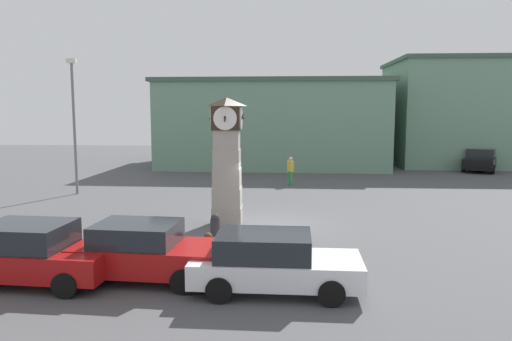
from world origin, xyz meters
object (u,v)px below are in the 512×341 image
(pedestrian_crossing_lot, at_px, (291,169))
(bollard_mid_row, at_px, (215,230))
(clock_tower, at_px, (227,163))
(car_near_tower, at_px, (145,251))
(car_by_building, at_px, (272,262))
(car_navy_sedan, at_px, (35,253))
(bollard_near_tower, at_px, (208,247))
(street_lamp_near_road, at_px, (74,118))
(car_silver_hatch, at_px, (481,159))

(pedestrian_crossing_lot, bearing_deg, bollard_mid_row, -101.75)
(clock_tower, relative_size, pedestrian_crossing_lot, 2.97)
(car_near_tower, xyz_separation_m, car_by_building, (3.43, -0.67, -0.03))
(car_navy_sedan, relative_size, car_near_tower, 1.02)
(clock_tower, height_order, bollard_mid_row, clock_tower)
(bollard_near_tower, relative_size, pedestrian_crossing_lot, 0.53)
(bollard_near_tower, distance_m, street_lamp_near_road, 14.80)
(car_by_building, height_order, pedestrian_crossing_lot, pedestrian_crossing_lot)
(bollard_near_tower, relative_size, bollard_mid_row, 0.80)
(car_navy_sedan, bearing_deg, car_silver_hatch, 49.31)
(clock_tower, xyz_separation_m, pedestrian_crossing_lot, (2.67, 10.22, -1.52))
(bollard_near_tower, xyz_separation_m, street_lamp_near_road, (-8.74, 11.38, 3.62))
(clock_tower, xyz_separation_m, bollard_near_tower, (-0.07, -4.70, -2.03))
(car_navy_sedan, relative_size, car_silver_hatch, 0.83)
(pedestrian_crossing_lot, bearing_deg, car_navy_sedan, -112.59)
(street_lamp_near_road, bearing_deg, bollard_near_tower, -52.49)
(car_by_building, relative_size, car_silver_hatch, 0.87)
(car_silver_hatch, bearing_deg, street_lamp_near_road, -156.45)
(car_silver_hatch, bearing_deg, car_near_tower, -127.06)
(bollard_near_tower, xyz_separation_m, bollard_mid_row, (-0.01, 1.66, 0.11))
(clock_tower, distance_m, car_navy_sedan, 8.21)
(car_by_building, bearing_deg, pedestrian_crossing_lot, 87.41)
(clock_tower, distance_m, car_near_tower, 6.77)
(bollard_mid_row, bearing_deg, clock_tower, 88.41)
(bollard_mid_row, xyz_separation_m, pedestrian_crossing_lot, (2.76, 13.25, 0.40))
(car_by_building, distance_m, pedestrian_crossing_lot, 17.28)
(car_near_tower, distance_m, car_by_building, 3.49)
(bollard_near_tower, relative_size, car_by_building, 0.21)
(bollard_near_tower, height_order, car_by_building, car_by_building)
(car_near_tower, bearing_deg, clock_tower, 76.44)
(bollard_mid_row, relative_size, car_near_tower, 0.27)
(car_silver_hatch, relative_size, street_lamp_near_road, 0.70)
(bollard_mid_row, bearing_deg, car_by_building, -63.74)
(car_silver_hatch, bearing_deg, car_by_building, -120.83)
(car_navy_sedan, height_order, car_by_building, car_navy_sedan)
(bollard_near_tower, height_order, street_lamp_near_road, street_lamp_near_road)
(bollard_near_tower, bearing_deg, car_near_tower, -131.16)
(clock_tower, height_order, car_near_tower, clock_tower)
(car_navy_sedan, bearing_deg, car_by_building, -2.78)
(bollard_mid_row, xyz_separation_m, car_silver_hatch, (16.81, 20.85, 0.26))
(bollard_mid_row, height_order, car_by_building, car_by_building)
(clock_tower, relative_size, car_by_building, 1.16)
(car_navy_sedan, bearing_deg, pedestrian_crossing_lot, 67.41)
(clock_tower, xyz_separation_m, car_by_building, (1.89, -7.04, -1.72))
(clock_tower, height_order, car_by_building, clock_tower)
(car_near_tower, height_order, car_silver_hatch, car_silver_hatch)
(car_navy_sedan, bearing_deg, street_lamp_near_road, 108.27)
(bollard_near_tower, bearing_deg, street_lamp_near_road, 127.51)
(clock_tower, bearing_deg, car_by_building, -74.95)
(pedestrian_crossing_lot, distance_m, street_lamp_near_road, 12.41)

